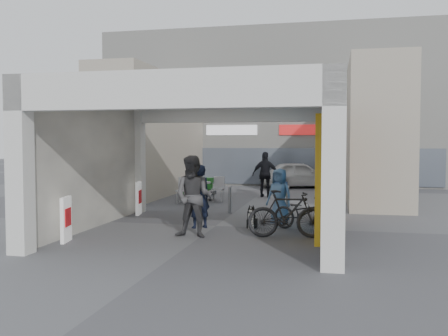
% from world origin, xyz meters
% --- Properties ---
extents(ground, '(90.00, 90.00, 0.00)m').
position_xyz_m(ground, '(0.00, 0.00, 0.00)').
color(ground, '#545559').
rests_on(ground, ground).
extents(arcade_canopy, '(6.40, 6.45, 6.40)m').
position_xyz_m(arcade_canopy, '(0.54, -0.82, 2.30)').
color(arcade_canopy, silver).
rests_on(arcade_canopy, ground).
extents(far_building, '(18.00, 4.08, 8.00)m').
position_xyz_m(far_building, '(-0.00, 13.99, 3.99)').
color(far_building, silver).
rests_on(far_building, ground).
extents(plaza_bldg_left, '(2.00, 9.00, 5.00)m').
position_xyz_m(plaza_bldg_left, '(-4.50, 7.50, 2.50)').
color(plaza_bldg_left, '#A59988').
rests_on(plaza_bldg_left, ground).
extents(plaza_bldg_right, '(2.00, 9.00, 5.00)m').
position_xyz_m(plaza_bldg_right, '(4.50, 7.50, 2.50)').
color(plaza_bldg_right, '#A59988').
rests_on(plaza_bldg_right, ground).
extents(bollard_left, '(0.09, 0.09, 0.81)m').
position_xyz_m(bollard_left, '(-1.55, 2.38, 0.41)').
color(bollard_left, gray).
rests_on(bollard_left, ground).
extents(bollard_center, '(0.09, 0.09, 0.83)m').
position_xyz_m(bollard_center, '(-0.12, 2.42, 0.41)').
color(bollard_center, gray).
rests_on(bollard_center, ground).
extents(bollard_right, '(0.09, 0.09, 0.85)m').
position_xyz_m(bollard_right, '(1.66, 2.44, 0.43)').
color(bollard_right, gray).
rests_on(bollard_right, ground).
extents(advert_board_near, '(0.19, 0.55, 1.00)m').
position_xyz_m(advert_board_near, '(-2.75, -2.75, 0.51)').
color(advert_board_near, white).
rests_on(advert_board_near, ground).
extents(advert_board_far, '(0.19, 0.56, 1.00)m').
position_xyz_m(advert_board_far, '(-2.75, 1.46, 0.51)').
color(advert_board_far, white).
rests_on(advert_board_far, ground).
extents(cafe_set, '(1.54, 1.24, 0.93)m').
position_xyz_m(cafe_set, '(-1.75, 4.85, 0.33)').
color(cafe_set, '#ACADB1').
rests_on(cafe_set, ground).
extents(produce_stand, '(1.26, 0.69, 0.83)m').
position_xyz_m(produce_stand, '(-2.02, 5.64, 0.33)').
color(produce_stand, black).
rests_on(produce_stand, ground).
extents(crate_stack, '(0.51, 0.43, 0.56)m').
position_xyz_m(crate_stack, '(0.93, 7.80, 0.28)').
color(crate_stack, '#1B6020').
rests_on(crate_stack, ground).
extents(border_collie, '(0.22, 0.43, 0.60)m').
position_xyz_m(border_collie, '(0.97, -0.14, 0.24)').
color(border_collie, black).
rests_on(border_collie, ground).
extents(man_with_dog, '(0.71, 0.67, 1.63)m').
position_xyz_m(man_with_dog, '(-0.35, -0.41, 0.81)').
color(man_with_dog, black).
rests_on(man_with_dog, ground).
extents(man_back_turned, '(0.95, 0.76, 1.90)m').
position_xyz_m(man_back_turned, '(-0.14, -1.64, 0.95)').
color(man_back_turned, '#424144').
rests_on(man_back_turned, ground).
extents(man_elderly, '(0.85, 0.71, 1.49)m').
position_xyz_m(man_elderly, '(1.58, 0.86, 0.74)').
color(man_elderly, '#5276A0').
rests_on(man_elderly, ground).
extents(man_crates, '(1.06, 0.45, 1.81)m').
position_xyz_m(man_crates, '(0.37, 7.10, 0.91)').
color(man_crates, black).
rests_on(man_crates, ground).
extents(bicycle_front, '(1.79, 1.29, 0.89)m').
position_xyz_m(bicycle_front, '(2.30, -0.25, 0.45)').
color(bicycle_front, black).
rests_on(bicycle_front, ground).
extents(bicycle_rear, '(1.88, 0.78, 1.10)m').
position_xyz_m(bicycle_rear, '(1.98, -1.22, 0.55)').
color(bicycle_rear, black).
rests_on(bicycle_rear, ground).
extents(white_van, '(3.99, 2.48, 1.27)m').
position_xyz_m(white_van, '(1.43, 11.50, 0.63)').
color(white_van, silver).
rests_on(white_van, ground).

